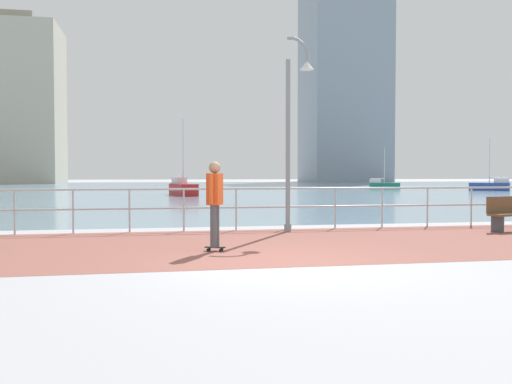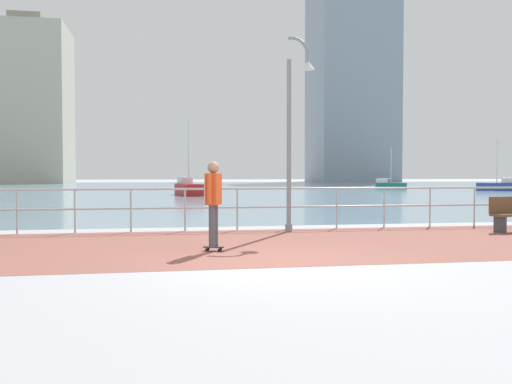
{
  "view_description": "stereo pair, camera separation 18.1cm",
  "coord_description": "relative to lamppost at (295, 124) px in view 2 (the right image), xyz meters",
  "views": [
    {
      "loc": [
        -2.08,
        -8.69,
        1.5
      ],
      "look_at": [
        0.15,
        3.16,
        1.1
      ],
      "focal_mm": 36.78,
      "sensor_mm": 36.0,
      "label": 1
    },
    {
      "loc": [
        -1.9,
        -8.72,
        1.5
      ],
      "look_at": [
        0.15,
        3.16,
        1.1
      ],
      "focal_mm": 36.78,
      "sensor_mm": 36.0,
      "label": 2
    }
  ],
  "objects": [
    {
      "name": "harbor_water",
      "position": [
        -1.41,
        45.71,
        -2.81
      ],
      "size": [
        180.0,
        88.0,
        0.0
      ],
      "primitive_type": "cube",
      "color": "#6B899E",
      "rests_on": "ground"
    },
    {
      "name": "sailboat_navy",
      "position": [
        -1.72,
        24.64,
        -2.29
      ],
      "size": [
        1.95,
        4.05,
        5.47
      ],
      "color": "#B21E1E",
      "rests_on": "ground"
    },
    {
      "name": "lamppost",
      "position": [
        0.0,
        0.0,
        0.0
      ],
      "size": [
        0.68,
        0.64,
        5.09
      ],
      "color": "gray",
      "rests_on": "ground"
    },
    {
      "name": "tower_slate",
      "position": [
        -26.33,
        81.73,
        10.62
      ],
      "size": [
        13.24,
        12.18,
        28.53
      ],
      "color": "#B2AD99",
      "rests_on": "ground"
    },
    {
      "name": "sailboat_white",
      "position": [
        19.26,
        37.11,
        -2.41
      ],
      "size": [
        3.19,
        1.79,
        4.28
      ],
      "color": "#197266",
      "rests_on": "ground"
    },
    {
      "name": "ground",
      "position": [
        -1.41,
        35.45,
        -2.82
      ],
      "size": [
        220.0,
        220.0,
        0.0
      ],
      "primitive_type": "plane",
      "color": "#9E9EA3"
    },
    {
      "name": "sailboat_blue",
      "position": [
        26.9,
        30.46,
        -2.36
      ],
      "size": [
        3.3,
        3.03,
        4.82
      ],
      "color": "#284799",
      "rests_on": "ground"
    },
    {
      "name": "skateboarder",
      "position": [
        -2.4,
        -3.08,
        -1.76
      ],
      "size": [
        0.41,
        0.54,
        1.75
      ],
      "color": "black",
      "rests_on": "ground"
    },
    {
      "name": "brick_paving",
      "position": [
        -1.41,
        -2.18,
        -2.81
      ],
      "size": [
        28.0,
        5.79,
        0.01
      ],
      "primitive_type": "cube",
      "color": "brown",
      "rests_on": "ground"
    },
    {
      "name": "tower_glass",
      "position": [
        34.18,
        89.38,
        19.1
      ],
      "size": [
        15.81,
        14.1,
        45.5
      ],
      "color": "#8493A3",
      "rests_on": "ground"
    },
    {
      "name": "waterfront_railing",
      "position": [
        -1.41,
        0.71,
        -2.03
      ],
      "size": [
        25.25,
        0.06,
        1.15
      ],
      "color": "#B2BCC1",
      "rests_on": "ground"
    }
  ]
}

